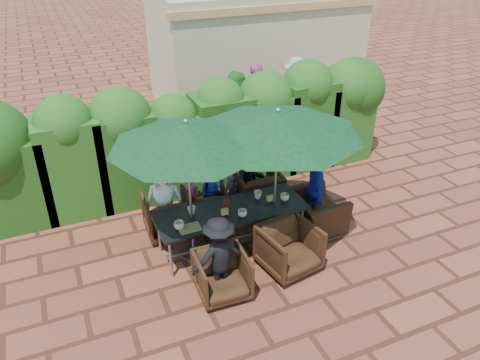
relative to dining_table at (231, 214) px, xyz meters
name	(u,v)px	position (x,y,z in m)	size (l,w,h in m)	color
ground	(244,244)	(0.22, -0.03, -0.68)	(80.00, 80.00, 0.00)	brown
dining_table	(231,214)	(0.00, 0.00, 0.00)	(2.55, 0.90, 0.75)	black
umbrella_left	(187,135)	(-0.67, 0.07, 1.54)	(2.40, 2.40, 2.46)	gray
umbrella_right	(278,123)	(0.77, -0.07, 1.54)	(2.72, 2.72, 2.46)	gray
chair_far_left	(168,213)	(-0.89, 0.85, -0.27)	(0.80, 0.75, 0.82)	black
chair_far_mid	(207,204)	(-0.11, 0.89, -0.31)	(0.72, 0.68, 0.74)	black
chair_far_right	(257,187)	(0.95, 0.99, -0.24)	(0.85, 0.79, 0.87)	black
chair_near_left	(222,273)	(-0.58, -1.03, -0.29)	(0.75, 0.70, 0.77)	black
chair_near_right	(289,246)	(0.63, -0.90, -0.25)	(0.84, 0.78, 0.86)	black
chair_end_right	(316,206)	(1.65, -0.04, -0.24)	(1.01, 0.66, 0.88)	black
adult_far_left	(165,199)	(-0.91, 0.89, 0.00)	(0.67, 0.40, 1.35)	white
adult_far_mid	(213,190)	(0.04, 1.01, -0.10)	(0.41, 0.34, 1.14)	#1E27A4
adult_far_right	(250,181)	(0.78, 0.95, -0.05)	(0.60, 0.37, 1.26)	black
adult_near_left	(219,256)	(-0.58, -0.94, -0.02)	(0.83, 0.38, 1.30)	black
adult_end_right	(316,190)	(1.69, 0.07, 0.03)	(0.83, 0.41, 1.41)	#1E27A4
child_left	(191,198)	(-0.36, 1.09, -0.21)	(0.33, 0.27, 0.92)	#E6519B
child_right	(232,193)	(0.45, 1.06, -0.28)	(0.28, 0.23, 0.78)	#7B489C
pedestrian_a	(236,106)	(1.84, 4.12, 0.22)	(1.67, 0.60, 1.79)	#248427
pedestrian_b	(254,98)	(2.50, 4.47, 0.22)	(0.86, 0.52, 1.78)	#E6519B
pedestrian_c	(295,92)	(3.64, 4.33, 0.26)	(1.20, 0.55, 1.87)	#97959E
cup_a	(179,225)	(-0.96, -0.17, 0.14)	(0.16, 0.16, 0.13)	beige
cup_b	(192,210)	(-0.64, 0.16, 0.14)	(0.14, 0.14, 0.13)	beige
cup_c	(242,213)	(0.09, -0.25, 0.13)	(0.15, 0.15, 0.12)	beige
cup_d	(258,195)	(0.57, 0.17, 0.14)	(0.14, 0.14, 0.13)	beige
cup_e	(285,197)	(0.96, -0.08, 0.13)	(0.15, 0.15, 0.12)	beige
ketchup_bottle	(225,204)	(-0.08, 0.08, 0.16)	(0.04, 0.04, 0.17)	#B20C0A
sauce_bottle	(228,204)	(-0.03, 0.08, 0.16)	(0.04, 0.04, 0.17)	#4C230C
serving_tray	(190,228)	(-0.81, -0.23, 0.08)	(0.35, 0.25, 0.02)	olive
number_block_left	(225,212)	(-0.15, -0.08, 0.12)	(0.12, 0.06, 0.10)	tan
number_block_right	(270,198)	(0.73, 0.00, 0.12)	(0.12, 0.06, 0.10)	tan
hedge_wall	(195,128)	(0.17, 2.29, 0.63)	(9.10, 1.60, 2.42)	#1A3A10
building	(256,45)	(3.72, 6.96, 0.93)	(6.20, 3.08, 3.20)	#BCB18B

